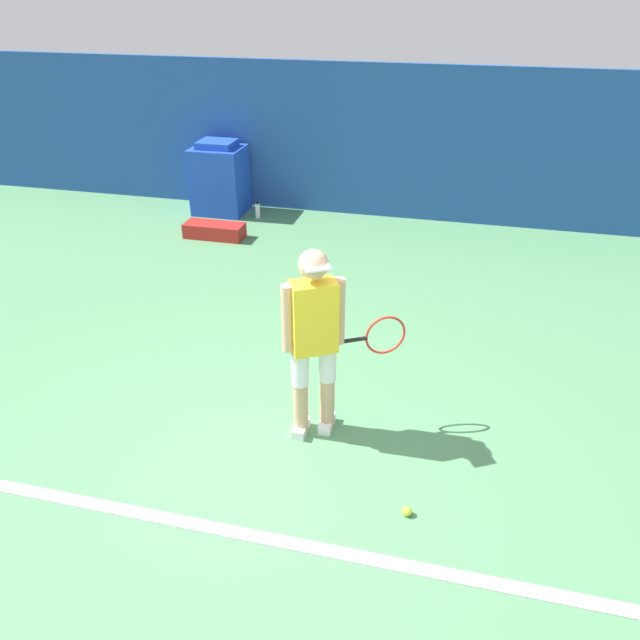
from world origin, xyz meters
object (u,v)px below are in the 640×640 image
(covered_chair, at_px, (220,179))
(water_bottle, at_px, (258,211))
(tennis_player, at_px, (316,337))
(equipment_bag, at_px, (214,230))
(tennis_ball, at_px, (407,511))

(covered_chair, bearing_deg, water_bottle, -13.14)
(tennis_player, xyz_separation_m, equipment_bag, (-2.44, 3.79, -0.78))
(tennis_player, distance_m, water_bottle, 5.21)
(water_bottle, bearing_deg, tennis_ball, -61.69)
(tennis_ball, bearing_deg, tennis_player, 138.02)
(tennis_ball, xyz_separation_m, water_bottle, (-2.94, 5.45, 0.08))
(tennis_player, bearing_deg, water_bottle, 84.30)
(tennis_player, bearing_deg, covered_chair, 89.71)
(equipment_bag, relative_size, water_bottle, 3.38)
(tennis_player, relative_size, tennis_ball, 23.35)
(tennis_ball, bearing_deg, equipment_bag, 125.74)
(covered_chair, height_order, equipment_bag, covered_chair)
(tennis_ball, bearing_deg, water_bottle, 118.31)
(tennis_ball, xyz_separation_m, covered_chair, (-3.58, 5.60, 0.49))
(tennis_ball, relative_size, equipment_bag, 0.08)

